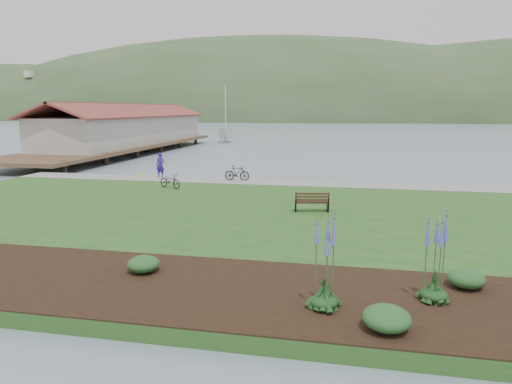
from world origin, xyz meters
The scene contains 17 objects.
ground centered at (0.00, 0.00, 0.00)m, with size 600.00×600.00×0.00m, color slate.
lawn centered at (0.00, -2.00, 0.20)m, with size 34.00×20.00×0.40m, color #25501C.
shoreline_path centered at (0.00, 6.90, 0.42)m, with size 34.00×2.20×0.03m, color gray.
garden_bed centered at (3.00, -9.80, 0.42)m, with size 24.00×4.40×0.04m, color black.
far_hillside centered at (20.00, 170.00, 0.00)m, with size 580.00×80.00×38.00m, color #344F2C, non-canonical shape.
pier_pavilion centered at (-20.00, 27.52, 2.64)m, with size 8.00×36.00×5.40m.
park_bench centered at (2.71, -0.64, 0.85)m, with size 1.53×0.83×0.90m.
person centered at (-7.77, 7.50, 1.34)m, with size 0.68×0.47×1.88m, color navy.
bicycle_a centered at (-5.65, 3.86, 0.82)m, with size 1.59×0.55×0.83m, color black.
bicycle_b centered at (-2.57, 7.20, 0.87)m, with size 1.57×0.45×0.95m, color black.
sailboat centered at (-13.52, 44.88, 0.00)m, with size 9.76×9.94×25.73m, color silver.
pannier centered at (-9.19, 7.15, 0.55)m, with size 0.19×0.29×0.31m, color yellow.
echium_0 centered at (3.77, -10.49, 1.43)m, with size 0.62×0.62×2.39m.
echium_1 centered at (6.24, -9.59, 1.43)m, with size 0.62×0.62×2.40m.
shrub_0 centered at (-1.18, -9.13, 0.66)m, with size 0.88×0.88×0.44m, color #1E4C21.
shrub_1 centered at (5.06, -11.25, 0.68)m, with size 0.98×0.98×0.49m, color #1E4C21.
shrub_2 centered at (7.17, -8.56, 0.67)m, with size 0.91×0.91×0.45m, color #1E4C21.
Camera 1 is at (4.18, -20.13, 4.82)m, focal length 32.00 mm.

